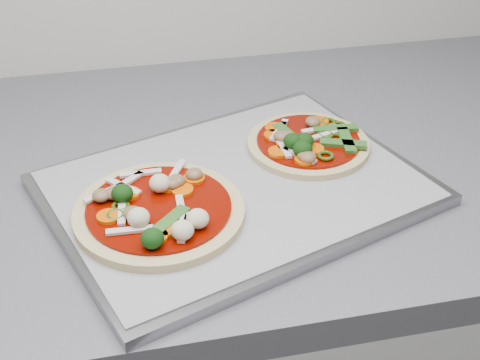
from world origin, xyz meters
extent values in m
cube|color=slate|center=(0.00, 1.30, 0.88)|extent=(3.60, 0.60, 0.04)
cube|color=gray|center=(-0.09, 1.22, 0.91)|extent=(0.50, 0.43, 0.01)
cube|color=gray|center=(-0.09, 1.22, 0.91)|extent=(0.47, 0.40, 0.00)
cylinder|color=#D8BD7D|center=(-0.18, 1.17, 0.92)|extent=(0.26, 0.26, 0.01)
cylinder|color=#730600|center=(-0.18, 1.17, 0.93)|extent=(0.22, 0.22, 0.00)
ellipsoid|color=#133D0F|center=(-0.20, 1.11, 0.94)|extent=(0.03, 0.03, 0.02)
ellipsoid|color=brown|center=(-0.24, 1.20, 0.94)|extent=(0.02, 0.02, 0.01)
cylinder|color=#F05E00|center=(-0.14, 1.21, 0.93)|extent=(0.03, 0.03, 0.00)
cylinder|color=#F05E00|center=(-0.24, 1.16, 0.93)|extent=(0.03, 0.03, 0.00)
cube|color=silver|center=(-0.16, 1.16, 0.93)|extent=(0.01, 0.05, 0.00)
torus|color=#2C490E|center=(-0.23, 1.16, 0.93)|extent=(0.03, 0.03, 0.00)
cylinder|color=#F05E00|center=(-0.17, 1.21, 0.93)|extent=(0.03, 0.03, 0.00)
ellipsoid|color=brown|center=(-0.16, 1.20, 0.94)|extent=(0.02, 0.02, 0.01)
ellipsoid|color=brown|center=(-0.16, 1.21, 0.94)|extent=(0.02, 0.02, 0.01)
cube|color=silver|center=(-0.16, 1.23, 0.93)|extent=(0.03, 0.05, 0.00)
ellipsoid|color=beige|center=(-0.18, 1.20, 0.94)|extent=(0.03, 0.03, 0.02)
ellipsoid|color=brown|center=(-0.23, 1.20, 0.94)|extent=(0.02, 0.02, 0.01)
torus|color=#2C490E|center=(-0.22, 1.18, 0.93)|extent=(0.03, 0.03, 0.00)
cylinder|color=#F05E00|center=(-0.15, 1.19, 0.93)|extent=(0.04, 0.04, 0.00)
ellipsoid|color=beige|center=(-0.21, 1.14, 0.94)|extent=(0.03, 0.03, 0.02)
cube|color=silver|center=(-0.22, 1.21, 0.93)|extent=(0.04, 0.04, 0.00)
cube|color=silver|center=(-0.16, 1.13, 0.93)|extent=(0.02, 0.05, 0.00)
ellipsoid|color=brown|center=(-0.14, 1.22, 0.94)|extent=(0.02, 0.02, 0.01)
cylinder|color=#F05E00|center=(-0.18, 1.13, 0.93)|extent=(0.03, 0.03, 0.00)
ellipsoid|color=beige|center=(-0.15, 1.13, 0.94)|extent=(0.03, 0.03, 0.02)
cube|color=#376826|center=(-0.18, 1.14, 0.93)|extent=(0.05, 0.05, 0.00)
cube|color=silver|center=(-0.22, 1.13, 0.93)|extent=(0.05, 0.01, 0.00)
cylinder|color=#F05E00|center=(-0.21, 1.20, 0.93)|extent=(0.03, 0.03, 0.00)
ellipsoid|color=#133D0F|center=(-0.22, 1.19, 0.94)|extent=(0.03, 0.03, 0.02)
ellipsoid|color=brown|center=(-0.21, 1.16, 0.94)|extent=(0.02, 0.02, 0.01)
cube|color=silver|center=(-0.22, 1.17, 0.93)|extent=(0.01, 0.05, 0.00)
cube|color=silver|center=(-0.21, 1.22, 0.93)|extent=(0.04, 0.04, 0.00)
cube|color=silver|center=(-0.20, 1.24, 0.93)|extent=(0.05, 0.01, 0.00)
cube|color=silver|center=(-0.24, 1.21, 0.93)|extent=(0.05, 0.03, 0.00)
cylinder|color=#F05E00|center=(-0.19, 1.12, 0.93)|extent=(0.03, 0.03, 0.00)
ellipsoid|color=beige|center=(-0.16, 1.11, 0.94)|extent=(0.03, 0.03, 0.02)
cylinder|color=#D8BD7D|center=(0.02, 1.28, 0.92)|extent=(0.19, 0.19, 0.01)
cylinder|color=#730600|center=(0.02, 1.28, 0.93)|extent=(0.16, 0.16, 0.00)
cylinder|color=#F05E00|center=(0.02, 1.25, 0.93)|extent=(0.03, 0.03, 0.00)
cube|color=silver|center=(0.05, 1.28, 0.93)|extent=(0.05, 0.02, 0.00)
ellipsoid|color=brown|center=(0.03, 1.31, 0.93)|extent=(0.02, 0.02, 0.01)
ellipsoid|color=brown|center=(0.00, 1.23, 0.93)|extent=(0.03, 0.03, 0.01)
torus|color=#2C490E|center=(0.04, 1.28, 0.93)|extent=(0.03, 0.03, 0.00)
ellipsoid|color=#133D0F|center=(0.00, 1.24, 0.94)|extent=(0.03, 0.03, 0.02)
cylinder|color=#F05E00|center=(0.00, 1.23, 0.93)|extent=(0.03, 0.03, 0.00)
cube|color=#376826|center=(0.06, 1.26, 0.93)|extent=(0.02, 0.06, 0.00)
ellipsoid|color=#133D0F|center=(-0.01, 1.26, 0.94)|extent=(0.03, 0.03, 0.02)
cylinder|color=#F05E00|center=(-0.02, 1.29, 0.93)|extent=(0.04, 0.04, 0.00)
torus|color=#2C490E|center=(0.05, 1.27, 0.93)|extent=(0.03, 0.03, 0.00)
ellipsoid|color=brown|center=(0.00, 1.23, 0.93)|extent=(0.02, 0.02, 0.01)
cylinder|color=#F05E00|center=(-0.02, 1.31, 0.93)|extent=(0.04, 0.04, 0.00)
ellipsoid|color=brown|center=(-0.01, 1.28, 0.93)|extent=(0.02, 0.02, 0.01)
cube|color=#376826|center=(0.00, 1.29, 0.93)|extent=(0.03, 0.06, 0.00)
ellipsoid|color=#133D0F|center=(0.01, 1.26, 0.94)|extent=(0.03, 0.03, 0.02)
cube|color=silver|center=(0.00, 1.24, 0.93)|extent=(0.03, 0.04, 0.00)
cylinder|color=#F05E00|center=(-0.01, 1.28, 0.93)|extent=(0.03, 0.03, 0.00)
cube|color=#376826|center=(0.06, 1.29, 0.93)|extent=(0.06, 0.02, 0.00)
ellipsoid|color=brown|center=(-0.02, 1.28, 0.93)|extent=(0.03, 0.03, 0.01)
torus|color=#2C490E|center=(0.03, 1.23, 0.93)|extent=(0.03, 0.03, 0.00)
cylinder|color=#F05E00|center=(0.04, 1.31, 0.93)|extent=(0.03, 0.03, 0.00)
torus|color=#2C490E|center=(0.05, 1.31, 0.93)|extent=(0.02, 0.02, 0.00)
cylinder|color=#F05E00|center=(-0.01, 1.26, 0.93)|extent=(0.03, 0.03, 0.00)
cube|color=silver|center=(0.04, 1.29, 0.93)|extent=(0.05, 0.01, 0.00)
torus|color=#2C490E|center=(0.07, 1.30, 0.93)|extent=(0.02, 0.02, 0.00)
cube|color=silver|center=(-0.01, 1.30, 0.93)|extent=(0.03, 0.05, 0.00)
cylinder|color=#F05E00|center=(-0.03, 1.25, 0.93)|extent=(0.03, 0.03, 0.00)
cube|color=silver|center=(-0.02, 1.26, 0.93)|extent=(0.01, 0.05, 0.00)
cube|color=silver|center=(-0.01, 1.30, 0.93)|extent=(0.03, 0.04, 0.00)
cube|color=#376826|center=(0.06, 1.25, 0.93)|extent=(0.06, 0.03, 0.00)
camera|label=1|loc=(-0.22, 0.59, 1.36)|focal=50.00mm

